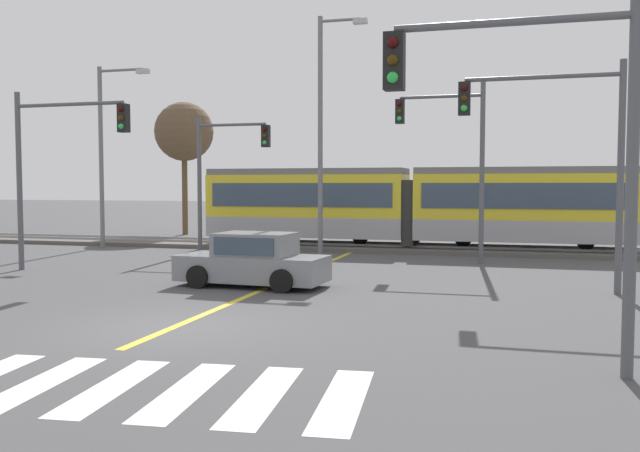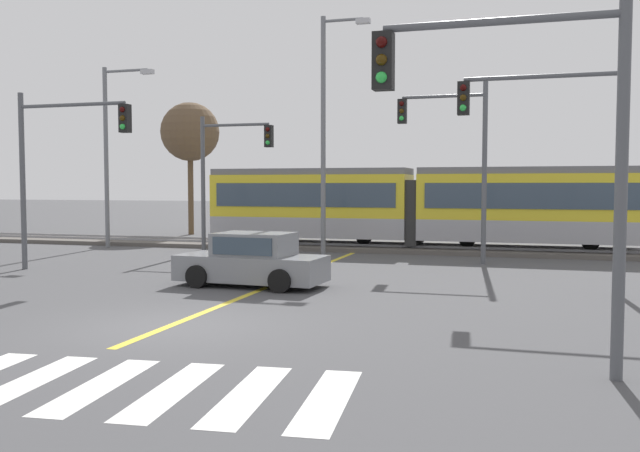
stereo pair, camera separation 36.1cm
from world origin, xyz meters
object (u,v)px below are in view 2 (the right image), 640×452
sedan_crossing (252,261)px  traffic_light_mid_left (58,152)px  traffic_light_far_left (226,163)px  street_lamp_centre (327,123)px  light_rail_tram (415,204)px  bare_tree_far_west (190,133)px  traffic_light_mid_right (562,138)px  traffic_light_far_right (456,146)px  street_lamp_west (111,144)px  traffic_light_near_right (529,122)px

sedan_crossing → traffic_light_mid_left: 8.24m
traffic_light_far_left → street_lamp_centre: street_lamp_centre is taller
light_rail_tram → bare_tree_far_west: size_ratio=2.43×
traffic_light_mid_right → street_lamp_centre: size_ratio=0.63×
traffic_light_far_right → traffic_light_mid_right: bearing=-61.7°
traffic_light_mid_right → street_lamp_west: street_lamp_west is taller
traffic_light_far_left → street_lamp_west: street_lamp_west is taller
sedan_crossing → traffic_light_near_right: bearing=-43.8°
street_lamp_west → street_lamp_centre: 10.40m
sedan_crossing → street_lamp_west: 14.72m
sedan_crossing → light_rail_tram: bearing=76.8°
traffic_light_far_left → sedan_crossing: bearing=-61.4°
traffic_light_far_right → traffic_light_near_right: traffic_light_far_right is taller
traffic_light_mid_left → street_lamp_centre: street_lamp_centre is taller
traffic_light_far_right → street_lamp_west: 15.81m
street_lamp_centre → traffic_light_far_right: bearing=-15.7°
street_lamp_west → bare_tree_far_west: size_ratio=1.08×
light_rail_tram → traffic_light_mid_right: bearing=-62.7°
traffic_light_mid_right → traffic_light_mid_left: (-15.75, 0.13, -0.13)m
sedan_crossing → street_lamp_centre: street_lamp_centre is taller
sedan_crossing → street_lamp_west: street_lamp_west is taller
sedan_crossing → bare_tree_far_west: size_ratio=0.56×
light_rail_tram → street_lamp_west: street_lamp_west is taller
traffic_light_near_right → traffic_light_far_left: 19.65m
bare_tree_far_west → traffic_light_far_left: bearing=-54.9°
light_rail_tram → traffic_light_mid_left: bearing=-134.2°
light_rail_tram → traffic_light_near_right: 19.63m
traffic_light_far_right → street_lamp_centre: street_lamp_centre is taller
light_rail_tram → bare_tree_far_west: bare_tree_far_west is taller
traffic_light_near_right → traffic_light_mid_right: bearing=83.8°
street_lamp_centre → bare_tree_far_west: bearing=140.7°
traffic_light_far_right → street_lamp_west: size_ratio=0.81×
light_rail_tram → sedan_crossing: (-2.79, -11.90, -1.35)m
traffic_light_mid_right → traffic_light_far_left: bearing=150.8°
traffic_light_far_right → street_lamp_west: bearing=173.2°
sedan_crossing → traffic_light_mid_left: (-7.45, 1.36, 3.26)m
sedan_crossing → street_lamp_centre: bearing=92.2°
traffic_light_far_left → street_lamp_west: size_ratio=0.70×
street_lamp_west → street_lamp_centre: size_ratio=0.85×
street_lamp_centre → traffic_light_near_right: bearing=-64.2°
traffic_light_far_right → street_lamp_west: street_lamp_west is taller
sedan_crossing → traffic_light_far_right: 9.60m
traffic_light_mid_right → bare_tree_far_west: size_ratio=0.80×
traffic_light_mid_left → bare_tree_far_west: bearing=102.7°
traffic_light_mid_right → street_lamp_west: size_ratio=0.74×
light_rail_tram → street_lamp_west: 14.02m
traffic_light_mid_right → traffic_light_far_left: 14.80m
light_rail_tram → sedan_crossing: size_ratio=4.30×
traffic_light_far_right → traffic_light_mid_right: (3.32, -6.15, -0.19)m
street_lamp_west → traffic_light_mid_left: bearing=-67.5°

